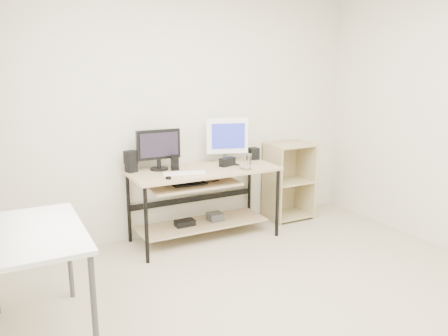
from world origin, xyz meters
The scene contains 16 objects.
room centered at (-0.14, 0.04, 1.32)m, with size 4.01×4.01×2.62m.
desk centered at (-0.03, 1.66, 0.54)m, with size 1.50×0.65×0.75m.
side_table centered at (-1.68, 0.60, 0.67)m, with size 0.60×1.00×0.75m.
shelf_unit centered at (1.15, 1.82, 0.45)m, with size 0.50×0.40×0.90m.
black_monitor centered at (-0.41, 1.82, 0.98)m, with size 0.44×0.18×0.40m.
white_imac centered at (0.35, 1.81, 1.03)m, with size 0.44×0.17×0.48m.
keyboard centered at (-0.26, 1.55, 0.76)m, with size 0.40×0.11×0.01m, color white.
mouse centered at (0.36, 1.51, 0.77)m, with size 0.06×0.10×0.04m, color #A9A9AE.
center_speaker centered at (0.27, 1.66, 0.79)m, with size 0.17×0.08×0.09m, color black.
speaker_left centered at (-0.69, 1.86, 0.86)m, with size 0.13×0.13×0.21m.
speaker_right centered at (0.69, 1.82, 0.81)m, with size 0.11×0.11×0.13m, color black.
audio_controller centered at (-0.28, 1.73, 0.83)m, with size 0.08×0.05×0.15m, color black.
volume_puck centered at (-0.47, 1.42, 0.76)m, with size 0.05×0.05×0.02m, color black.
smartphone centered at (0.38, 1.66, 0.75)m, with size 0.05×0.10×0.01m, color black.
coaster centered at (0.35, 1.39, 0.75)m, with size 0.10×0.10×0.01m, color #AD884E.
drinking_glass centered at (0.35, 1.39, 0.84)m, with size 0.08×0.08×0.16m, color white.
Camera 1 is at (-1.82, -2.23, 1.74)m, focal length 35.00 mm.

